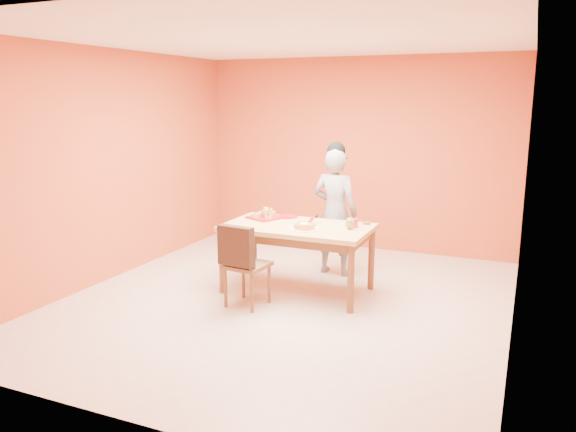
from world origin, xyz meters
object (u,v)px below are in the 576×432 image
at_px(dining_chair, 246,263).
at_px(pastry_platter, 265,217).
at_px(egg_ornament, 350,223).
at_px(person, 335,212).
at_px(red_dinner_plate, 287,216).
at_px(magenta_glass, 355,223).
at_px(dining_table, 298,234).
at_px(sponge_cake, 304,226).
at_px(checker_tin, 366,223).

relative_size(dining_chair, pastry_platter, 2.63).
bearing_deg(egg_ornament, dining_chair, -155.04).
bearing_deg(person, red_dinner_plate, 50.00).
bearing_deg(magenta_glass, red_dinner_plate, 167.09).
xyz_separation_m(dining_table, magenta_glass, (0.61, 0.15, 0.14)).
bearing_deg(egg_ornament, sponge_cake, -165.80).
bearing_deg(egg_ornament, red_dinner_plate, 148.48).
relative_size(pastry_platter, egg_ornament, 2.67).
relative_size(dining_table, checker_tin, 18.34).
distance_m(red_dinner_plate, egg_ornament, 0.92).
distance_m(dining_chair, person, 1.53).
xyz_separation_m(red_dinner_plate, checker_tin, (0.95, 0.00, 0.01)).
bearing_deg(checker_tin, dining_table, -152.76).
bearing_deg(dining_table, red_dinner_plate, 128.02).
relative_size(person, red_dinner_plate, 6.33).
height_order(magenta_glass, checker_tin, magenta_glass).
distance_m(person, sponge_cake, 0.96).
distance_m(dining_table, magenta_glass, 0.64).
height_order(pastry_platter, checker_tin, checker_tin).
relative_size(pastry_platter, checker_tin, 3.87).
height_order(dining_chair, person, person).
bearing_deg(magenta_glass, sponge_cake, -145.34).
height_order(dining_chair, red_dinner_plate, dining_chair).
bearing_deg(egg_ornament, person, 107.50).
bearing_deg(person, dining_table, 83.14).
height_order(dining_table, sponge_cake, sponge_cake).
xyz_separation_m(pastry_platter, sponge_cake, (0.63, -0.36, 0.03)).
bearing_deg(person, sponge_cake, 93.96).
relative_size(red_dinner_plate, magenta_glass, 2.57).
height_order(dining_table, dining_chair, dining_chair).
bearing_deg(pastry_platter, sponge_cake, -29.36).
relative_size(dining_chair, red_dinner_plate, 3.63).
bearing_deg(dining_table, magenta_glass, 13.60).
bearing_deg(checker_tin, magenta_glass, -109.14).
bearing_deg(person, egg_ornament, 124.40).
bearing_deg(checker_tin, pastry_platter, -171.92).
bearing_deg(magenta_glass, checker_tin, 70.86).
bearing_deg(sponge_cake, pastry_platter, 150.64).
bearing_deg(sponge_cake, person, 88.94).
height_order(dining_table, egg_ornament, egg_ornament).
height_order(person, red_dinner_plate, person).
relative_size(red_dinner_plate, egg_ornament, 1.93).
bearing_deg(pastry_platter, red_dinner_plate, 38.10).
bearing_deg(red_dinner_plate, dining_table, -51.98).
distance_m(person, checker_tin, 0.68).
relative_size(dining_table, red_dinner_plate, 6.55).
height_order(dining_table, magenta_glass, magenta_glass).
distance_m(sponge_cake, checker_tin, 0.75).
bearing_deg(pastry_platter, checker_tin, 8.08).
height_order(pastry_platter, red_dinner_plate, pastry_platter).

